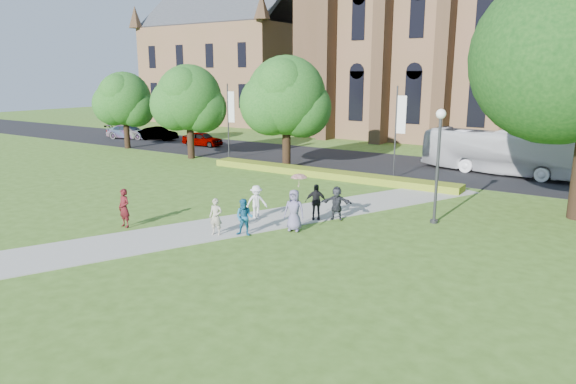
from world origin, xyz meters
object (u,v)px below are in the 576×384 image
Objects in this scene: streetlamp at (438,152)px; tour_coach at (503,152)px; car_1 at (158,134)px; car_2 at (129,132)px; pedestrian_0 at (124,208)px; car_0 at (203,139)px.

streetlamp is 14.27m from tour_coach.
car_2 reaches higher than car_1.
car_2 is at bearing 160.13° from streetlamp.
tour_coach reaches higher than car_2.
pedestrian_0 is (25.74, -21.78, 0.17)m from car_2.
pedestrian_0 is at bearing -152.32° from car_0.
pedestrian_0 is (-11.53, -22.52, -0.62)m from tour_coach.
car_1 is at bearing 97.44° from tour_coach.
car_0 is at bearing -110.94° from car_1.
car_0 is 2.28× the size of pedestrian_0.
tour_coach is at bearing -103.91° from car_1.
tour_coach is 2.66× the size of car_1.
car_1 is 3.65m from car_2.
car_2 is at bearing 82.11° from car_0.
streetlamp is at bearing -126.76° from car_2.
car_2 is at bearing 88.25° from car_1.
car_0 is (-26.59, 13.32, -2.60)m from streetlamp.
car_2 reaches higher than car_0.
car_1 is at bearing -94.77° from car_2.
streetlamp is 3.01× the size of pedestrian_0.
car_1 is (-33.55, 14.18, -2.60)m from streetlamp.
pedestrian_0 reaches higher than car_2.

